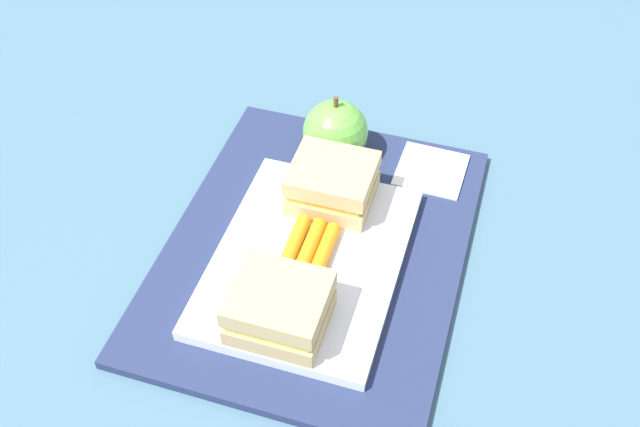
{
  "coord_description": "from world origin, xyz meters",
  "views": [
    {
      "loc": [
        -0.44,
        -0.14,
        0.55
      ],
      "look_at": [
        0.01,
        0.0,
        0.04
      ],
      "focal_mm": 41.17,
      "sensor_mm": 36.0,
      "label": 1
    }
  ],
  "objects_px": {
    "carrot_sticks_bundle": "(307,252)",
    "sandwich_half_right": "(332,183)",
    "food_tray": "(308,260)",
    "sandwich_half_left": "(279,308)",
    "apple": "(335,132)",
    "paper_napkin": "(431,170)"
  },
  "relations": [
    {
      "from": "carrot_sticks_bundle",
      "to": "apple",
      "type": "distance_m",
      "value": 0.15
    },
    {
      "from": "sandwich_half_right",
      "to": "apple",
      "type": "distance_m",
      "value": 0.08
    },
    {
      "from": "food_tray",
      "to": "carrot_sticks_bundle",
      "type": "bearing_deg",
      "value": 150.11
    },
    {
      "from": "carrot_sticks_bundle",
      "to": "sandwich_half_right",
      "type": "bearing_deg",
      "value": -0.36
    },
    {
      "from": "carrot_sticks_bundle",
      "to": "food_tray",
      "type": "bearing_deg",
      "value": -29.89
    },
    {
      "from": "sandwich_half_right",
      "to": "paper_napkin",
      "type": "xyz_separation_m",
      "value": [
        0.08,
        -0.09,
        -0.03
      ]
    },
    {
      "from": "apple",
      "to": "paper_napkin",
      "type": "distance_m",
      "value": 0.11
    },
    {
      "from": "carrot_sticks_bundle",
      "to": "paper_napkin",
      "type": "relative_size",
      "value": 1.1
    },
    {
      "from": "sandwich_half_right",
      "to": "apple",
      "type": "height_order",
      "value": "apple"
    },
    {
      "from": "sandwich_half_left",
      "to": "apple",
      "type": "height_order",
      "value": "apple"
    },
    {
      "from": "food_tray",
      "to": "apple",
      "type": "xyz_separation_m",
      "value": [
        0.15,
        0.02,
        0.03
      ]
    },
    {
      "from": "sandwich_half_right",
      "to": "apple",
      "type": "xyz_separation_m",
      "value": [
        0.07,
        0.02,
        0.0
      ]
    },
    {
      "from": "apple",
      "to": "paper_napkin",
      "type": "xyz_separation_m",
      "value": [
        0.01,
        -0.1,
        -0.03
      ]
    },
    {
      "from": "food_tray",
      "to": "sandwich_half_left",
      "type": "bearing_deg",
      "value": 180.0
    },
    {
      "from": "sandwich_half_right",
      "to": "apple",
      "type": "relative_size",
      "value": 1.0
    },
    {
      "from": "food_tray",
      "to": "sandwich_half_right",
      "type": "xyz_separation_m",
      "value": [
        0.08,
        0.0,
        0.03
      ]
    },
    {
      "from": "sandwich_half_left",
      "to": "carrot_sticks_bundle",
      "type": "xyz_separation_m",
      "value": [
        0.08,
        0.0,
        -0.01
      ]
    },
    {
      "from": "sandwich_half_left",
      "to": "apple",
      "type": "relative_size",
      "value": 1.0
    },
    {
      "from": "carrot_sticks_bundle",
      "to": "apple",
      "type": "bearing_deg",
      "value": 6.76
    },
    {
      "from": "sandwich_half_right",
      "to": "paper_napkin",
      "type": "bearing_deg",
      "value": -46.21
    },
    {
      "from": "sandwich_half_right",
      "to": "carrot_sticks_bundle",
      "type": "distance_m",
      "value": 0.08
    },
    {
      "from": "food_tray",
      "to": "sandwich_half_left",
      "type": "relative_size",
      "value": 2.88
    }
  ]
}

